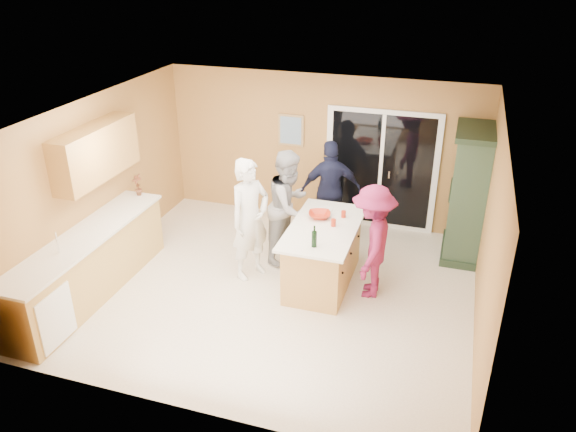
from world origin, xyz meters
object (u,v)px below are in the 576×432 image
(woman_magenta, at_px, (372,242))
(woman_grey, at_px, (290,206))
(woman_white, at_px, (250,219))
(green_hutch, at_px, (468,196))
(woman_navy, at_px, (331,190))
(kitchen_island, at_px, (323,256))

(woman_magenta, bearing_deg, woman_grey, -116.43)
(woman_white, xyz_separation_m, woman_magenta, (1.77, 0.05, -0.10))
(green_hutch, distance_m, woman_magenta, 1.99)
(woman_grey, distance_m, woman_navy, 0.98)
(kitchen_island, height_order, woman_navy, woman_navy)
(woman_navy, relative_size, woman_magenta, 1.04)
(woman_grey, distance_m, woman_magenta, 1.52)
(kitchen_island, distance_m, woman_grey, 0.99)
(kitchen_island, xyz_separation_m, green_hutch, (1.90, 1.51, 0.58))
(woman_white, bearing_deg, green_hutch, -32.10)
(kitchen_island, xyz_separation_m, woman_white, (-1.07, -0.12, 0.49))
(kitchen_island, xyz_separation_m, woman_grey, (-0.68, 0.55, 0.46))
(woman_navy, bearing_deg, woman_magenta, 100.67)
(green_hutch, distance_m, woman_navy, 2.16)
(woman_white, relative_size, woman_navy, 1.08)
(green_hutch, relative_size, woman_magenta, 1.26)
(kitchen_island, height_order, green_hutch, green_hutch)
(green_hutch, bearing_deg, woman_grey, -159.63)
(green_hutch, bearing_deg, woman_navy, -177.87)
(woman_white, bearing_deg, woman_grey, -1.09)
(kitchen_island, distance_m, woman_white, 1.18)
(woman_grey, bearing_deg, woman_white, 161.86)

